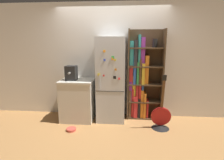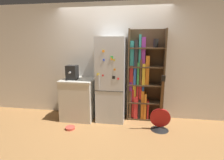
{
  "view_description": "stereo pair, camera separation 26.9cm",
  "coord_description": "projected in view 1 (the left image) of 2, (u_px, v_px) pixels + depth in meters",
  "views": [
    {
      "loc": [
        0.34,
        -3.57,
        1.7
      ],
      "look_at": [
        0.02,
        0.15,
        0.92
      ],
      "focal_mm": 28.0,
      "sensor_mm": 36.0,
      "label": 1
    },
    {
      "loc": [
        0.6,
        -3.53,
        1.7
      ],
      "look_at": [
        0.02,
        0.15,
        0.92
      ],
      "focal_mm": 28.0,
      "sensor_mm": 36.0,
      "label": 2
    }
  ],
  "objects": [
    {
      "name": "ground_plane",
      "position": [
        110.0,
        122.0,
        3.85
      ],
      "size": [
        16.0,
        16.0,
        0.0
      ],
      "primitive_type": "plane",
      "color": "#A87542"
    },
    {
      "name": "wall_back",
      "position": [
        112.0,
        61.0,
        4.05
      ],
      "size": [
        8.0,
        0.05,
        2.6
      ],
      "color": "white",
      "rests_on": "ground_plane"
    },
    {
      "name": "refrigerator",
      "position": [
        111.0,
        80.0,
        3.83
      ],
      "size": [
        0.61,
        0.58,
        1.83
      ],
      "color": "silver",
      "rests_on": "ground_plane"
    },
    {
      "name": "bookshelf",
      "position": [
        141.0,
        79.0,
        3.93
      ],
      "size": [
        0.78,
        0.29,
        2.0
      ],
      "color": "#4C3823",
      "rests_on": "ground_plane"
    },
    {
      "name": "kitchen_counter",
      "position": [
        78.0,
        99.0,
        3.95
      ],
      "size": [
        0.72,
        0.66,
        0.92
      ],
      "color": "beige",
      "rests_on": "ground_plane"
    },
    {
      "name": "espresso_machine",
      "position": [
        71.0,
        73.0,
        3.79
      ],
      "size": [
        0.23,
        0.29,
        0.31
      ],
      "color": "black",
      "rests_on": "kitchen_counter"
    },
    {
      "name": "guitar",
      "position": [
        161.0,
        121.0,
        3.54
      ],
      "size": [
        0.4,
        0.36,
        1.13
      ],
      "color": "black",
      "rests_on": "ground_plane"
    },
    {
      "name": "pet_bowl",
      "position": [
        71.0,
        129.0,
        3.47
      ],
      "size": [
        0.19,
        0.19,
        0.05
      ],
      "color": "#D84C3F",
      "rests_on": "ground_plane"
    }
  ]
}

